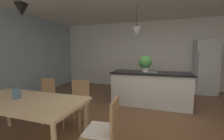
% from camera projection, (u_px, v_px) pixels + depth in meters
% --- Properties ---
extents(ground_plane, '(10.00, 8.40, 0.04)m').
position_uv_depth(ground_plane, '(151.00, 124.00, 2.87)').
color(ground_plane, brown).
extents(wall_back_kitchen, '(10.00, 0.12, 2.70)m').
position_uv_depth(wall_back_kitchen, '(156.00, 55.00, 5.79)').
color(wall_back_kitchen, white).
rests_on(wall_back_kitchen, ground_plane).
extents(window_wall_left_glazing, '(0.06, 8.40, 2.70)m').
position_uv_depth(window_wall_left_glazing, '(3.00, 56.00, 3.96)').
color(window_wall_left_glazing, '#9EB7C6').
rests_on(window_wall_left_glazing, ground_plane).
extents(dining_table, '(1.83, 0.87, 0.73)m').
position_uv_depth(dining_table, '(23.00, 104.00, 2.11)').
color(dining_table, '#D1B284').
rests_on(dining_table, ground_plane).
extents(chair_kitchen_end, '(0.43, 0.43, 0.87)m').
position_uv_depth(chair_kitchen_end, '(104.00, 130.00, 1.74)').
color(chair_kitchen_end, '#A87F56').
rests_on(chair_kitchen_end, ground_plane).
extents(chair_far_right, '(0.40, 0.40, 0.87)m').
position_uv_depth(chair_far_right, '(77.00, 102.00, 2.76)').
color(chair_far_right, '#A87F56').
rests_on(chair_far_right, ground_plane).
extents(chair_far_left, '(0.44, 0.44, 0.87)m').
position_uv_depth(chair_far_left, '(44.00, 98.00, 3.01)').
color(chair_far_left, '#A87F56').
rests_on(chair_far_left, ground_plane).
extents(kitchen_island, '(2.07, 0.83, 0.91)m').
position_uv_depth(kitchen_island, '(150.00, 88.00, 3.91)').
color(kitchen_island, silver).
rests_on(kitchen_island, ground_plane).
extents(refrigerator, '(0.70, 0.67, 1.87)m').
position_uv_depth(refrigerator, '(205.00, 67.00, 4.96)').
color(refrigerator, silver).
rests_on(refrigerator, ground_plane).
extents(pendant_over_table, '(0.19, 0.19, 0.74)m').
position_uv_depth(pendant_over_table, '(22.00, 10.00, 2.11)').
color(pendant_over_table, black).
extents(pendant_over_island_main, '(0.24, 0.24, 0.81)m').
position_uv_depth(pendant_over_island_main, '(136.00, 31.00, 3.86)').
color(pendant_over_island_main, black).
extents(potted_plant_on_island, '(0.36, 0.36, 0.45)m').
position_uv_depth(potted_plant_on_island, '(145.00, 63.00, 3.88)').
color(potted_plant_on_island, beige).
rests_on(potted_plant_on_island, kitchen_island).
extents(vase_on_dining_table, '(0.11, 0.11, 0.16)m').
position_uv_depth(vase_on_dining_table, '(17.00, 93.00, 2.15)').
color(vase_on_dining_table, slate).
rests_on(vase_on_dining_table, dining_table).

